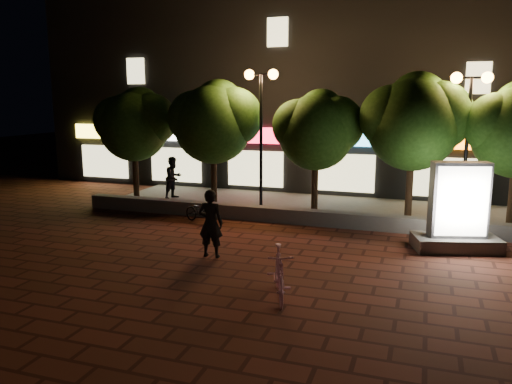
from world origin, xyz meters
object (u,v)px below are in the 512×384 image
at_px(tree_mid, 318,127).
at_px(scooter_parked, 201,212).
at_px(scooter_pink, 279,273).
at_px(pedestrian, 174,178).
at_px(tree_far_left, 135,122).
at_px(tree_left, 215,119).
at_px(ad_kiosk, 458,215).
at_px(street_lamp_right, 469,109).
at_px(street_lamp_left, 261,104).
at_px(tree_right, 415,119).
at_px(rider, 211,223).

relative_size(tree_mid, scooter_parked, 2.94).
height_order(scooter_pink, pedestrian, pedestrian).
xyz_separation_m(tree_far_left, tree_left, (3.50, 0.00, 0.15)).
bearing_deg(ad_kiosk, street_lamp_right, 84.06).
bearing_deg(tree_left, street_lamp_right, -1.68).
bearing_deg(scooter_pink, tree_mid, 76.23).
height_order(tree_left, ad_kiosk, tree_left).
xyz_separation_m(tree_left, pedestrian, (-2.26, 0.76, -2.48)).
height_order(ad_kiosk, pedestrian, ad_kiosk).
bearing_deg(street_lamp_right, scooter_parked, -165.40).
relative_size(street_lamp_right, scooter_parked, 3.26).
bearing_deg(pedestrian, street_lamp_left, -87.98).
xyz_separation_m(tree_left, tree_right, (7.30, 0.00, 0.12)).
bearing_deg(pedestrian, scooter_pink, -124.94).
xyz_separation_m(street_lamp_right, rider, (-6.61, -5.52, -2.96)).
bearing_deg(pedestrian, street_lamp_right, -79.52).
bearing_deg(ad_kiosk, tree_mid, 147.69).
distance_m(ad_kiosk, rider, 6.94).
relative_size(tree_far_left, ad_kiosk, 1.81).
relative_size(tree_mid, ad_kiosk, 1.76).
relative_size(tree_left, ad_kiosk, 1.91).
relative_size(rider, pedestrian, 1.06).
bearing_deg(scooter_pink, street_lamp_right, 42.00).
xyz_separation_m(tree_right, ad_kiosk, (1.36, -2.95, -2.55)).
bearing_deg(street_lamp_right, rider, -140.16).
relative_size(tree_far_left, street_lamp_right, 0.93).
bearing_deg(street_lamp_left, street_lamp_right, 0.00).
height_order(tree_right, street_lamp_right, tree_right).
bearing_deg(pedestrian, tree_mid, -81.23).
xyz_separation_m(street_lamp_right, pedestrian, (-11.20, 1.02, -2.93)).
xyz_separation_m(tree_mid, scooter_pink, (0.89, -7.95, -2.66)).
height_order(rider, scooter_parked, rider).
distance_m(tree_far_left, pedestrian, 2.75).
bearing_deg(ad_kiosk, rider, -155.94).
bearing_deg(tree_mid, scooter_parked, -144.84).
height_order(ad_kiosk, rider, ad_kiosk).
distance_m(tree_mid, ad_kiosk, 5.95).
bearing_deg(tree_right, rider, -130.69).
bearing_deg(scooter_pink, pedestrian, 109.22).
bearing_deg(ad_kiosk, tree_right, 114.78).
distance_m(tree_far_left, ad_kiosk, 12.73).
relative_size(tree_right, scooter_pink, 2.72).
height_order(tree_mid, scooter_pink, tree_mid).
bearing_deg(scooter_pink, street_lamp_left, 90.79).
distance_m(tree_far_left, scooter_pink, 11.87).
relative_size(ad_kiosk, scooter_parked, 1.67).
bearing_deg(tree_left, pedestrian, 161.39).
xyz_separation_m(tree_far_left, tree_right, (10.80, 0.00, 0.27)).
relative_size(tree_left, street_lamp_right, 0.98).
bearing_deg(ad_kiosk, pedestrian, 161.22).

